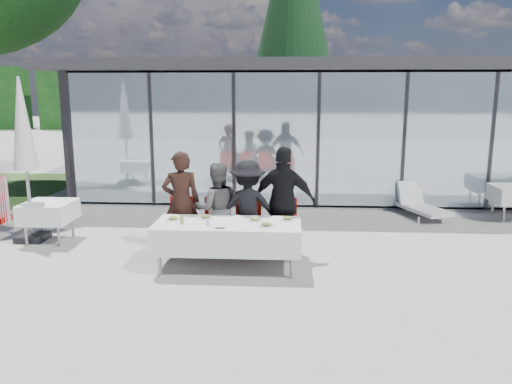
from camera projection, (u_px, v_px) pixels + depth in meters
The scene contains 24 objects.
ground at pixel (265, 267), 7.92m from camera, with size 90.00×90.00×0.00m, color #A09E98.
pavilion at pixel (342, 110), 15.35m from camera, with size 14.80×8.80×3.44m.
treeline at pixel (255, 98), 34.98m from camera, with size 62.50×2.00×4.40m.
dining_table at pixel (228, 236), 7.74m from camera, with size 2.26×0.96×0.75m.
diner_a at pixel (181, 203), 8.46m from camera, with size 0.64×0.64×1.77m, color black.
diner_chair_a at pixel (182, 222), 8.53m from camera, with size 0.44×0.44×0.97m.
diner_b at pixel (217, 209), 8.44m from camera, with size 0.76×0.76×1.57m, color #535353.
diner_chair_b at pixel (217, 223), 8.49m from camera, with size 0.44×0.44×0.97m.
diner_c at pixel (248, 208), 8.41m from camera, with size 1.05×1.05×1.62m, color black.
diner_chair_c at pixel (248, 224), 8.46m from camera, with size 0.44×0.44×0.97m.
diner_d at pixel (284, 202), 8.35m from camera, with size 1.08×1.08×1.85m, color black.
diner_chair_d at pixel (284, 224), 8.42m from camera, with size 0.44×0.44×0.97m.
plate_a at pixel (173, 218), 7.85m from camera, with size 0.24×0.24×0.07m.
plate_b at pixel (206, 217), 7.94m from camera, with size 0.24×0.24×0.07m.
plate_c at pixel (255, 219), 7.81m from camera, with size 0.24×0.24×0.07m.
plate_d at pixel (288, 219), 7.83m from camera, with size 0.24×0.24×0.07m.
plate_extra at pixel (266, 225), 7.48m from camera, with size 0.24×0.24×0.07m.
juice_bottle at pixel (182, 220), 7.63m from camera, with size 0.06×0.06×0.13m, color #85A645.
drinking_glasses at pixel (208, 222), 7.53m from camera, with size 0.07×0.07×0.10m.
folded_eyeglasses at pixel (220, 228), 7.38m from camera, with size 0.14×0.03×0.01m, color black.
spare_table_left at pixel (49, 212), 9.19m from camera, with size 0.86×0.86×0.74m.
market_umbrella at pixel (23, 135), 8.94m from camera, with size 0.50×0.50×3.00m.
lounger at pixel (420, 204), 11.13m from camera, with size 1.04×1.46×0.72m.
conifer_tree at pixel (294, 6), 19.40m from camera, with size 4.00×4.00×10.50m.
Camera 1 is at (0.33, -7.51, 2.76)m, focal length 35.00 mm.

